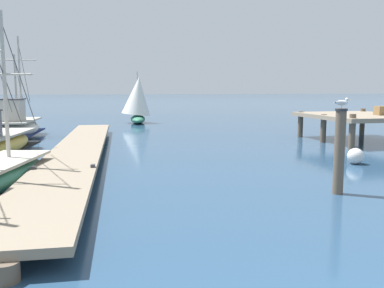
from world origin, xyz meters
TOP-DOWN VIEW (x-y plane):
  - floating_dock at (-4.89, 14.96)m, footprint 2.60×20.46m
  - fishing_boat_2 at (-8.52, 22.85)m, footprint 2.30×6.27m
  - pier_platform at (8.70, 17.67)m, footprint 4.61×5.67m
  - mooring_piling at (1.86, 8.33)m, footprint 0.30×0.30m
  - perched_seagull at (1.85, 8.34)m, footprint 0.34×0.27m
  - mooring_buoy at (4.79, 11.99)m, footprint 0.57×0.57m
  - distant_sailboat at (-1.28, 31.31)m, footprint 2.65×4.47m

SIDE VIEW (x-z plane):
  - mooring_buoy at x=4.79m, z-range -0.04..0.61m
  - floating_dock at x=-4.89m, z-range 0.10..0.63m
  - fishing_boat_2 at x=-8.52m, z-range -2.12..3.44m
  - mooring_piling at x=1.86m, z-range 0.04..2.21m
  - pier_platform at x=8.70m, z-range 0.31..2.12m
  - distant_sailboat at x=-1.28m, z-range -0.18..3.78m
  - perched_seagull at x=1.85m, z-range 2.18..2.45m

